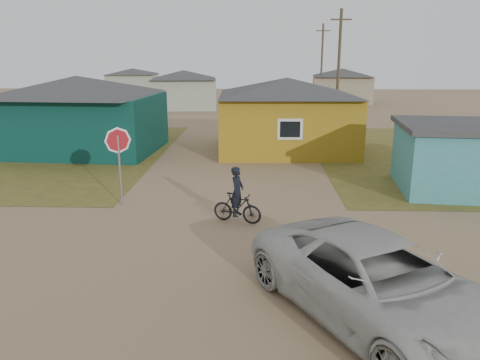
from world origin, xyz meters
name	(u,v)px	position (x,y,z in m)	size (l,w,h in m)	color
ground	(221,259)	(0.00, 0.00, 0.00)	(120.00, 120.00, 0.00)	#917553
house_teal	(79,113)	(-8.50, 13.50, 2.05)	(8.93, 7.08, 4.00)	#08302B
house_yellow	(286,114)	(2.50, 14.00, 2.00)	(7.72, 6.76, 3.90)	olive
house_pale_west	(184,89)	(-6.00, 34.00, 1.86)	(7.04, 6.15, 3.60)	#979F89
house_beige_east	(342,85)	(10.00, 40.00, 1.86)	(6.95, 6.05, 3.60)	gray
house_pale_north	(133,82)	(-14.00, 46.00, 1.75)	(6.28, 5.81, 3.40)	#979F89
utility_pole_near	(338,68)	(6.50, 22.00, 4.14)	(1.40, 0.20, 8.00)	#473B2B
utility_pole_far	(322,63)	(7.50, 38.00, 4.14)	(1.40, 0.20, 8.00)	#473B2B
stop_sign	(118,149)	(-3.75, 4.29, 1.99)	(0.89, 0.16, 2.74)	gray
cyclist	(237,202)	(0.32, 2.74, 0.65)	(1.63, 0.92, 1.78)	black
vehicle	(378,282)	(3.28, -2.74, 0.83)	(2.74, 5.94, 1.65)	#BABAB5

